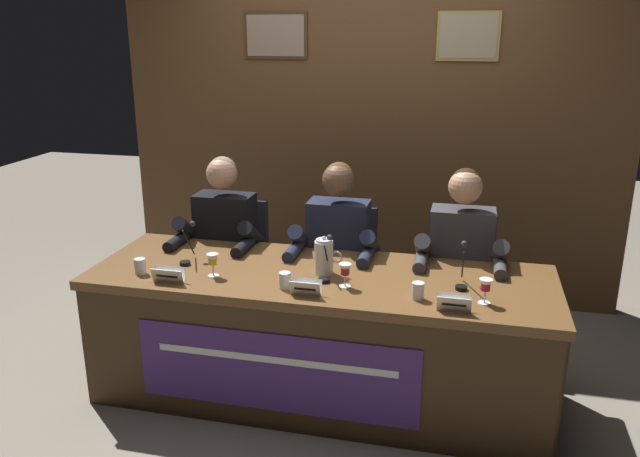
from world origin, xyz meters
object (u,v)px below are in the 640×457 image
at_px(nameplate_left, 169,275).
at_px(water_pitcher_central, 324,257).
at_px(chair_center, 342,281).
at_px(microphone_right, 462,273).
at_px(water_cup_right, 418,292).
at_px(juice_glass_left, 213,261).
at_px(nameplate_center, 305,288).
at_px(panelist_left, 221,241).
at_px(panelist_right, 460,260).
at_px(chair_right, 458,291).
at_px(conference_table, 315,321).
at_px(juice_glass_right, 486,287).
at_px(microphone_left, 188,250).
at_px(chair_left, 234,271).
at_px(water_cup_left, 140,267).
at_px(juice_glass_center, 345,271).
at_px(water_cup_center, 285,281).
at_px(panelist_center, 336,250).
at_px(microphone_center, 326,266).
at_px(nameplate_right, 454,303).

xyz_separation_m(nameplate_left, water_pitcher_central, (0.75, 0.30, 0.05)).
bearing_deg(chair_center, microphone_right, -39.66).
distance_m(water_cup_right, microphone_right, 0.29).
relative_size(nameplate_left, juice_glass_left, 1.37).
bearing_deg(water_pitcher_central, microphone_right, -0.81).
height_order(juice_glass_left, nameplate_center, juice_glass_left).
height_order(panelist_left, panelist_right, same).
relative_size(chair_right, water_pitcher_central, 4.29).
xyz_separation_m(conference_table, nameplate_center, (-0.00, -0.20, 0.28)).
distance_m(microphone_right, water_pitcher_central, 0.72).
height_order(panelist_left, juice_glass_right, panelist_left).
relative_size(microphone_left, microphone_right, 1.00).
distance_m(chair_left, microphone_right, 1.63).
bearing_deg(water_cup_left, chair_center, 41.80).
distance_m(panelist_left, nameplate_left, 0.71).
bearing_deg(panelist_right, nameplate_center, -135.99).
relative_size(juice_glass_center, juice_glass_right, 1.00).
distance_m(nameplate_left, water_cup_center, 0.61).
height_order(juice_glass_left, chair_center, chair_center).
bearing_deg(juice_glass_right, juice_glass_center, 176.22).
bearing_deg(juice_glass_center, water_cup_center, -162.80).
relative_size(panelist_center, water_pitcher_central, 5.85).
xyz_separation_m(microphone_center, nameplate_right, (0.66, -0.25, -0.03)).
bearing_deg(nameplate_center, water_pitcher_central, 85.17).
relative_size(water_cup_left, microphone_right, 0.39).
distance_m(chair_right, microphone_right, 0.71).
height_order(chair_left, juice_glass_right, chair_left).
bearing_deg(microphone_right, juice_glass_right, -58.93).
xyz_separation_m(microphone_left, juice_glass_center, (0.92, -0.14, 0.01)).
relative_size(panelist_right, water_cup_right, 14.45).
height_order(water_cup_left, panelist_right, panelist_right).
xyz_separation_m(nameplate_left, water_cup_left, (-0.20, 0.07, -0.00)).
xyz_separation_m(microphone_center, water_cup_right, (0.49, -0.15, -0.04)).
bearing_deg(panelist_left, nameplate_right, -26.69).
distance_m(chair_left, nameplate_right, 1.74).
height_order(juice_glass_center, water_pitcher_central, water_pitcher_central).
xyz_separation_m(panelist_center, nameplate_right, (0.71, -0.72, 0.05)).
xyz_separation_m(panelist_center, juice_glass_center, (0.17, -0.55, 0.09)).
bearing_deg(chair_right, nameplate_center, -128.88).
relative_size(nameplate_left, panelist_right, 0.14).
xyz_separation_m(water_cup_left, microphone_left, (0.17, 0.22, 0.04)).
bearing_deg(juice_glass_left, microphone_right, 7.06).
relative_size(conference_table, panelist_left, 2.01).
xyz_separation_m(microphone_left, nameplate_center, (0.75, -0.29, -0.03)).
height_order(nameplate_left, chair_center, chair_center).
xyz_separation_m(panelist_right, water_pitcher_central, (-0.70, -0.40, 0.10)).
xyz_separation_m(conference_table, water_pitcher_central, (0.02, 0.10, 0.33)).
distance_m(juice_glass_left, chair_center, 1.01).
distance_m(water_cup_right, water_pitcher_central, 0.56).
distance_m(nameplate_center, microphone_center, 0.24).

